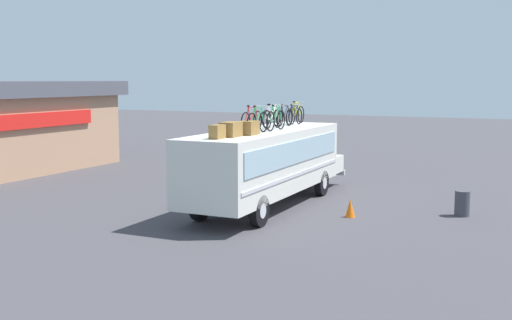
{
  "coord_description": "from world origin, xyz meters",
  "views": [
    {
      "loc": [
        -20.75,
        -9.38,
        4.69
      ],
      "look_at": [
        -0.78,
        0.0,
        1.86
      ],
      "focal_mm": 43.93,
      "sensor_mm": 36.0,
      "label": 1
    }
  ],
  "objects": [
    {
      "name": "rooftop_bicycle_1",
      "position": [
        -1.33,
        -0.32,
        3.27
      ],
      "size": [
        1.68,
        0.44,
        0.97
      ],
      "color": "black",
      "rests_on": "bus"
    },
    {
      "name": "rooftop_bicycle_3",
      "position": [
        0.05,
        -0.4,
        3.26
      ],
      "size": [
        1.67,
        0.44,
        0.95
      ],
      "color": "black",
      "rests_on": "bus"
    },
    {
      "name": "traffic_cone",
      "position": [
        -0.26,
        -3.34,
        0.31
      ],
      "size": [
        0.34,
        0.34,
        0.62
      ],
      "primitive_type": "cone",
      "color": "orange",
      "rests_on": "ground"
    },
    {
      "name": "rooftop_bicycle_2",
      "position": [
        -0.61,
        0.26,
        3.26
      ],
      "size": [
        1.71,
        0.44,
        0.94
      ],
      "color": "black",
      "rests_on": "bus"
    },
    {
      "name": "rooftop_bicycle_4",
      "position": [
        0.74,
        0.04,
        3.26
      ],
      "size": [
        1.67,
        0.44,
        0.95
      ],
      "color": "black",
      "rests_on": "bus"
    },
    {
      "name": "ground_plane",
      "position": [
        0.0,
        0.0,
        0.0
      ],
      "size": [
        120.0,
        120.0,
        0.0
      ],
      "primitive_type": "plane",
      "color": "#423F44"
    },
    {
      "name": "rooftop_bicycle_5",
      "position": [
        1.5,
        0.42,
        3.25
      ],
      "size": [
        1.74,
        0.44,
        0.92
      ],
      "color": "black",
      "rests_on": "bus"
    },
    {
      "name": "rooftop_bicycle_7",
      "position": [
        2.88,
        0.01,
        3.23
      ],
      "size": [
        1.74,
        0.44,
        0.86
      ],
      "color": "black",
      "rests_on": "bus"
    },
    {
      "name": "bus",
      "position": [
        0.23,
        0.0,
        1.69
      ],
      "size": [
        10.82,
        2.55,
        2.87
      ],
      "color": "silver",
      "rests_on": "ground"
    },
    {
      "name": "rooftop_bicycle_6",
      "position": [
        2.24,
        0.17,
        3.24
      ],
      "size": [
        1.7,
        0.44,
        0.89
      ],
      "color": "black",
      "rests_on": "bus"
    },
    {
      "name": "luggage_bag_3",
      "position": [
        -2.04,
        -0.3,
        3.1
      ],
      "size": [
        0.69,
        0.54,
        0.46
      ],
      "primitive_type": "cube",
      "color": "olive",
      "rests_on": "bus"
    },
    {
      "name": "luggage_bag_1",
      "position": [
        -3.71,
        -0.04,
        3.09
      ],
      "size": [
        0.56,
        0.32,
        0.44
      ],
      "primitive_type": "cube",
      "color": "olive",
      "rests_on": "bus"
    },
    {
      "name": "trash_bin",
      "position": [
        1.57,
        -6.79,
        0.44
      ],
      "size": [
        0.51,
        0.51,
        0.88
      ],
      "primitive_type": "cylinder",
      "color": "#3F3F47",
      "rests_on": "ground"
    },
    {
      "name": "luggage_bag_2",
      "position": [
        -2.91,
        -0.1,
        3.11
      ],
      "size": [
        0.72,
        0.51,
        0.48
      ],
      "primitive_type": "cube",
      "color": "olive",
      "rests_on": "bus"
    },
    {
      "name": "rooftop_bicycle_8",
      "position": [
        3.61,
        0.2,
        3.27
      ],
      "size": [
        1.75,
        0.44,
        0.96
      ],
      "color": "black",
      "rests_on": "bus"
    }
  ]
}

